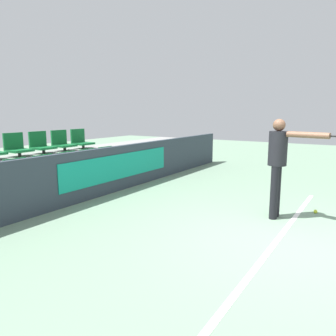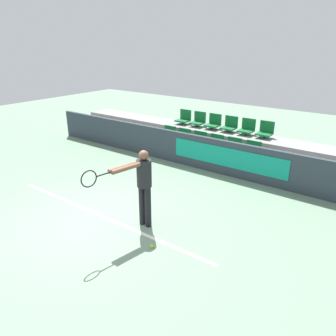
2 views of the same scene
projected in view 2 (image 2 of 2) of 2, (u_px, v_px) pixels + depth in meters
The scene contains 19 objects.
ground_plane at pixel (94, 221), 7.17m from camera, with size 30.00×30.00×0.00m, color gray.
court_baseline at pixel (103, 216), 7.36m from camera, with size 5.84×0.08×0.01m.
barrier_wall at pixel (196, 151), 10.07m from camera, with size 12.31×0.14×1.03m.
bleacher_tier_front at pixel (204, 156), 10.62m from camera, with size 11.91×0.97×0.42m.
bleacher_tier_middle at pixel (219, 143), 11.27m from camera, with size 11.91×0.97×0.83m.
stadium_chair_0 at pixel (168, 135), 11.41m from camera, with size 0.46×0.43×0.51m.
stadium_chair_1 at pixel (183, 138), 11.07m from camera, with size 0.46×0.43×0.51m.
stadium_chair_2 at pixel (198, 141), 10.73m from camera, with size 0.46×0.43×0.51m.
stadium_chair_3 at pixel (215, 144), 10.39m from camera, with size 0.46×0.43×0.51m.
stadium_chair_4 at pixel (233, 148), 10.05m from camera, with size 0.46×0.43×0.51m.
stadium_chair_5 at pixel (252, 152), 9.71m from camera, with size 0.46×0.43×0.51m.
stadium_chair_6 at pixel (184, 118), 11.99m from camera, with size 0.46×0.43×0.51m.
stadium_chair_7 at pixel (198, 121), 11.65m from camera, with size 0.46×0.43×0.51m.
stadium_chair_8 at pixel (213, 123), 11.31m from camera, with size 0.46×0.43×0.51m.
stadium_chair_9 at pixel (230, 125), 10.96m from camera, with size 0.46×0.43×0.51m.
stadium_chair_10 at pixel (247, 128), 10.62m from camera, with size 0.46×0.43×0.51m.
stadium_chair_11 at pixel (265, 131), 10.28m from camera, with size 0.46×0.43×0.51m.
tennis_player at pixel (141, 181), 6.61m from camera, with size 0.41×1.54×1.68m.
tennis_ball at pixel (152, 246), 6.25m from camera, with size 0.07×0.07×0.07m.
Camera 2 is at (5.02, -4.06, 3.70)m, focal length 35.00 mm.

